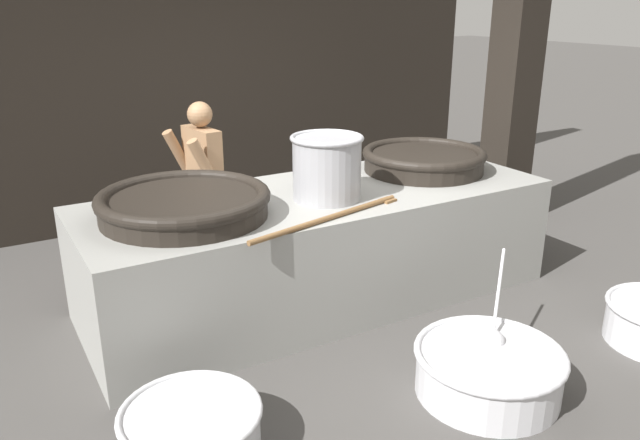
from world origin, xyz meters
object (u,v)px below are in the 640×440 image
(giant_wok_far, at_px, (424,159))
(prep_bowl_meat, at_px, (192,430))
(prep_bowl_vegetables, at_px, (488,369))
(giant_wok_near, at_px, (184,203))
(cook, at_px, (203,183))
(stock_pot, at_px, (327,166))

(giant_wok_far, distance_m, prep_bowl_meat, 3.33)
(prep_bowl_vegetables, xyz_separation_m, prep_bowl_meat, (-1.88, 0.40, -0.01))
(giant_wok_far, height_order, prep_bowl_meat, giant_wok_far)
(giant_wok_near, height_order, cook, cook)
(stock_pot, bearing_deg, prep_bowl_meat, -142.88)
(stock_pot, bearing_deg, cook, 117.33)
(giant_wok_near, distance_m, prep_bowl_meat, 1.70)
(giant_wok_near, height_order, prep_bowl_meat, giant_wok_near)
(giant_wok_far, height_order, stock_pot, stock_pot)
(giant_wok_far, bearing_deg, giant_wok_near, -176.73)
(giant_wok_near, height_order, stock_pot, stock_pot)
(giant_wok_near, xyz_separation_m, prep_bowl_vegetables, (1.40, -1.76, -0.88))
(stock_pot, relative_size, cook, 0.36)
(prep_bowl_vegetables, relative_size, prep_bowl_meat, 1.35)
(giant_wok_far, relative_size, prep_bowl_meat, 1.41)
(giant_wok_far, bearing_deg, prep_bowl_meat, -152.11)
(prep_bowl_vegetables, height_order, prep_bowl_meat, prep_bowl_vegetables)
(stock_pot, height_order, prep_bowl_vegetables, stock_pot)
(giant_wok_far, bearing_deg, stock_pot, -167.26)
(giant_wok_far, height_order, prep_bowl_vegetables, giant_wok_far)
(giant_wok_far, relative_size, stock_pot, 1.96)
(giant_wok_near, distance_m, stock_pot, 1.15)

